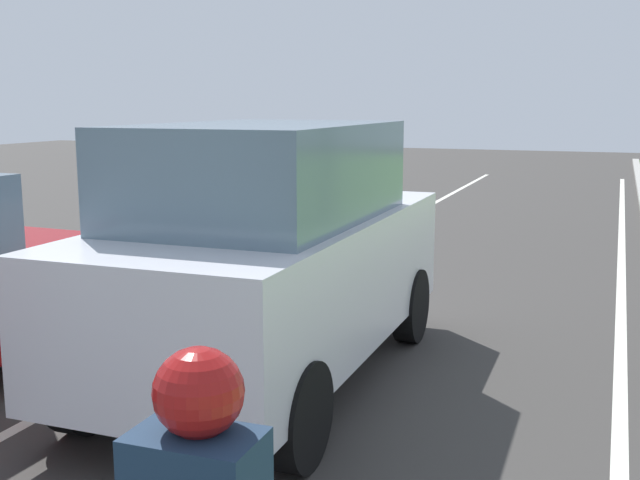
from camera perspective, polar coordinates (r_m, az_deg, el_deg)
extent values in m
plane|color=#383533|center=(11.48, 2.99, -2.25)|extent=(60.00, 60.00, 0.00)
cube|color=silver|center=(11.71, -0.27, -1.97)|extent=(0.12, 32.00, 0.01)
cube|color=silver|center=(10.95, 21.25, -3.54)|extent=(0.12, 32.00, 0.01)
cube|color=silver|center=(6.85, -3.49, -2.80)|extent=(1.93, 4.51, 1.10)
cube|color=slate|center=(6.56, -4.12, 5.03)|extent=(1.72, 2.71, 0.80)
cylinder|color=black|center=(8.68, -4.60, -3.76)|extent=(0.23, 0.76, 0.76)
cylinder|color=black|center=(8.11, 6.68, -4.79)|extent=(0.23, 0.76, 0.76)
cylinder|color=black|center=(6.17, -16.96, -10.02)|extent=(0.23, 0.76, 0.76)
cylinder|color=black|center=(5.34, -1.52, -12.79)|extent=(0.23, 0.76, 0.76)
cylinder|color=black|center=(7.67, -17.55, -6.56)|extent=(0.24, 0.65, 0.64)
sphere|color=maroon|center=(2.41, -8.91, -11.00)|extent=(0.28, 0.28, 0.28)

